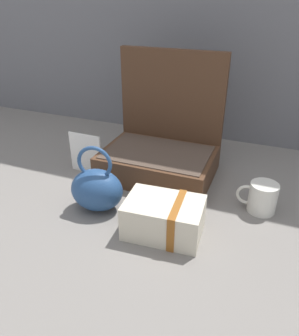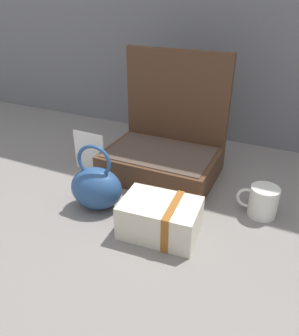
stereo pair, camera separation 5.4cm
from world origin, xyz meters
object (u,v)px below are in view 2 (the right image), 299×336
(info_card_left, at_px, (89,152))
(teal_pouch_handbag, at_px, (96,187))
(coffee_mug, at_px, (262,201))
(open_suitcase, at_px, (165,148))
(cream_toiletry_bag, at_px, (161,218))

(info_card_left, bearing_deg, teal_pouch_handbag, -49.36)
(coffee_mug, bearing_deg, teal_pouch_handbag, -159.74)
(open_suitcase, relative_size, info_card_left, 2.81)
(open_suitcase, bearing_deg, coffee_mug, -18.60)
(teal_pouch_handbag, bearing_deg, coffee_mug, 20.26)
(open_suitcase, bearing_deg, cream_toiletry_bag, -68.58)
(open_suitcase, relative_size, cream_toiletry_bag, 1.93)
(teal_pouch_handbag, xyz_separation_m, coffee_mug, (0.46, 0.17, -0.02))
(open_suitcase, distance_m, info_card_left, 0.27)
(coffee_mug, relative_size, info_card_left, 0.81)
(coffee_mug, bearing_deg, open_suitcase, 161.40)
(info_card_left, bearing_deg, open_suitcase, 24.32)
(teal_pouch_handbag, distance_m, cream_toiletry_bag, 0.23)
(teal_pouch_handbag, bearing_deg, cream_toiletry_bag, -8.33)
(teal_pouch_handbag, distance_m, coffee_mug, 0.50)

